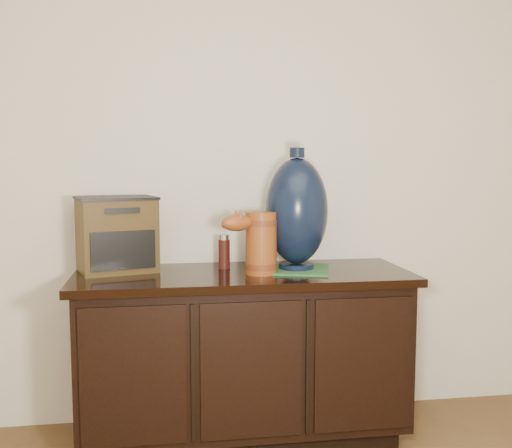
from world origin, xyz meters
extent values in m
plane|color=beige|center=(0.00, 2.50, 1.30)|extent=(4.50, 0.00, 4.50)
cube|color=black|center=(0.00, 2.23, 0.04)|extent=(1.29, 0.45, 0.08)
cube|color=black|center=(0.00, 2.23, 0.40)|extent=(1.40, 0.50, 0.64)
cube|color=black|center=(0.00, 2.23, 0.74)|extent=(1.46, 0.56, 0.03)
cube|color=black|center=(-0.47, 1.97, 0.40)|extent=(0.41, 0.01, 0.56)
cube|color=black|center=(0.00, 1.97, 0.40)|extent=(0.41, 0.01, 0.56)
cube|color=black|center=(0.47, 1.97, 0.40)|extent=(0.41, 0.01, 0.56)
cylinder|color=brown|center=(0.07, 2.18, 0.89)|extent=(0.17, 0.17, 0.27)
cylinder|color=#3B140B|center=(0.07, 2.18, 0.79)|extent=(0.18, 0.18, 0.03)
cylinder|color=#3B140B|center=(0.07, 2.18, 0.98)|extent=(0.18, 0.18, 0.03)
ellipsoid|color=brown|center=(-0.04, 2.14, 0.98)|extent=(0.16, 0.11, 0.07)
ellipsoid|color=brown|center=(0.18, 2.22, 0.98)|extent=(0.16, 0.11, 0.07)
cube|color=#3D2A0F|center=(-0.55, 2.34, 0.91)|extent=(0.38, 0.33, 0.32)
cube|color=black|center=(-0.51, 2.22, 0.86)|extent=(0.26, 0.08, 0.16)
cube|color=black|center=(-0.55, 2.34, 1.08)|extent=(0.39, 0.34, 0.01)
cube|color=#295C2E|center=(0.24, 2.24, 0.76)|extent=(0.35, 0.35, 0.01)
cylinder|color=black|center=(0.24, 2.24, 0.77)|extent=(0.15, 0.15, 0.02)
ellipsoid|color=black|center=(0.24, 2.24, 1.02)|extent=(0.34, 0.34, 0.47)
cylinder|color=black|center=(0.24, 2.24, 1.27)|extent=(0.07, 0.07, 0.04)
cylinder|color=#57140F|center=(-0.07, 2.33, 0.82)|extent=(0.05, 0.05, 0.13)
cylinder|color=silver|center=(-0.07, 2.33, 0.90)|extent=(0.05, 0.05, 0.02)
camera|label=1|loc=(-0.34, -0.33, 1.24)|focal=42.00mm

